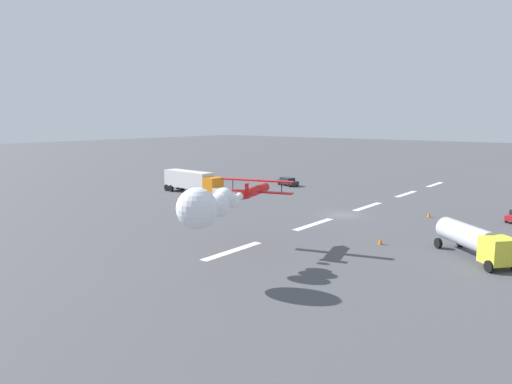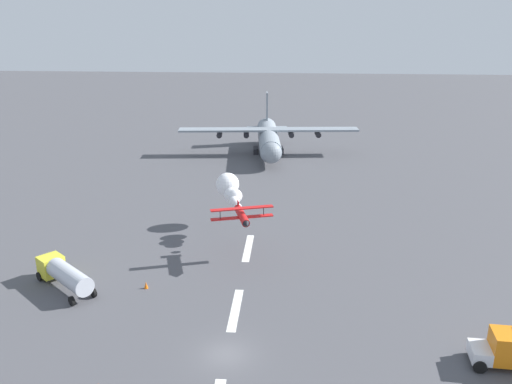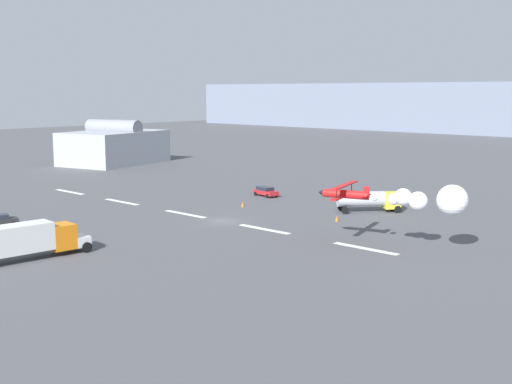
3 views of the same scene
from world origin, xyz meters
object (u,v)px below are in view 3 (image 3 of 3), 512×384
object	(u,v)px
fuel_tanker_truck	(369,200)
traffic_cone_far	(337,218)
traffic_cone_near	(243,204)
airport_staff_sedan	(266,191)
semi_truck_orange	(15,241)
stunt_biplane_red	(430,199)

from	to	relation	value
fuel_tanker_truck	traffic_cone_far	xyz separation A→B (m)	(0.66, -8.58, -1.36)
traffic_cone_near	traffic_cone_far	bearing A→B (deg)	2.34
airport_staff_sedan	traffic_cone_far	xyz separation A→B (m)	(20.55, -8.97, -0.44)
fuel_tanker_truck	traffic_cone_near	xyz separation A→B (m)	(-15.71, -9.25, -1.36)
traffic_cone_far	fuel_tanker_truck	bearing A→B (deg)	94.41
semi_truck_orange	traffic_cone_far	bearing A→B (deg)	73.73
stunt_biplane_red	airport_staff_sedan	distance (m)	41.10
fuel_tanker_truck	traffic_cone_far	bearing A→B (deg)	-85.59
fuel_tanker_truck	stunt_biplane_red	bearing A→B (deg)	-41.88
semi_truck_orange	fuel_tanker_truck	xyz separation A→B (m)	(10.50, 46.83, -0.38)
traffic_cone_far	semi_truck_orange	bearing A→B (deg)	-106.27
stunt_biplane_red	semi_truck_orange	size ratio (longest dim) A/B	1.11
stunt_biplane_red	fuel_tanker_truck	bearing A→B (deg)	138.12
fuel_tanker_truck	traffic_cone_near	world-z (taller)	fuel_tanker_truck
semi_truck_orange	traffic_cone_near	bearing A→B (deg)	97.89
traffic_cone_far	stunt_biplane_red	bearing A→B (deg)	-23.02
stunt_biplane_red	traffic_cone_near	world-z (taller)	stunt_biplane_red
semi_truck_orange	traffic_cone_near	size ratio (longest dim) A/B	19.01
stunt_biplane_red	semi_truck_orange	distance (m)	42.03
semi_truck_orange	traffic_cone_far	xyz separation A→B (m)	(11.17, 38.25, -1.75)
semi_truck_orange	airport_staff_sedan	bearing A→B (deg)	101.24
airport_staff_sedan	traffic_cone_near	bearing A→B (deg)	-66.58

